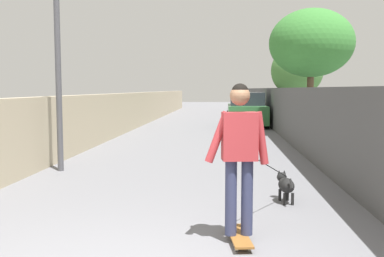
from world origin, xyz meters
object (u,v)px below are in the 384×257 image
(dog, at_px, (285,184))
(car_near, at_px, (247,110))
(tree_right_mid, at_px, (297,71))
(skateboard, at_px, (239,236))
(person_skateboarder, at_px, (239,147))
(tree_right_near, at_px, (311,43))
(lamp_post, at_px, (57,13))

(dog, bearing_deg, car_near, -0.38)
(car_near, bearing_deg, tree_right_mid, -53.55)
(car_near, bearing_deg, dog, 179.62)
(skateboard, height_order, person_skateboarder, person_skateboarder)
(tree_right_near, xyz_separation_m, skateboard, (-11.63, 2.95, -3.28))
(dog, bearing_deg, skateboard, 157.10)
(tree_right_mid, height_order, person_skateboarder, tree_right_mid)
(tree_right_mid, bearing_deg, tree_right_near, 175.55)
(tree_right_near, xyz_separation_m, lamp_post, (-7.57, 6.52, -0.11))
(car_near, bearing_deg, lamp_post, 159.26)
(tree_right_near, xyz_separation_m, dog, (-9.84, 2.20, -3.07))
(tree_right_mid, height_order, car_near, tree_right_mid)
(person_skateboarder, height_order, car_near, person_skateboarder)
(tree_right_mid, xyz_separation_m, skateboard, (-17.63, 3.42, -2.53))
(tree_right_near, height_order, skateboard, tree_right_near)
(lamp_post, relative_size, person_skateboarder, 2.85)
(tree_right_near, relative_size, dog, 2.18)
(tree_right_mid, xyz_separation_m, person_skateboarder, (-17.63, 3.42, -1.53))
(tree_right_near, relative_size, car_near, 1.08)
(tree_right_mid, relative_size, skateboard, 4.75)
(skateboard, relative_size, person_skateboarder, 0.49)
(lamp_post, distance_m, dog, 5.71)
(tree_right_mid, relative_size, car_near, 0.92)
(tree_right_near, height_order, lamp_post, lamp_post)
(skateboard, relative_size, car_near, 0.19)
(dog, bearing_deg, person_skateboarder, 157.10)
(tree_right_near, distance_m, person_skateboarder, 12.21)
(person_skateboarder, height_order, dog, person_skateboarder)
(person_skateboarder, xyz_separation_m, dog, (1.79, -0.75, -0.80))
(lamp_post, bearing_deg, car_near, -20.74)
(tree_right_near, bearing_deg, person_skateboarder, 165.77)
(lamp_post, bearing_deg, dog, -117.70)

